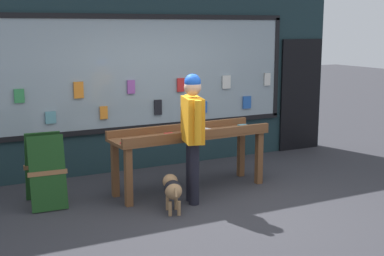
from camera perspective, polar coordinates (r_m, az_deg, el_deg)
ground_plane at (r=7.08m, az=3.05°, el=-8.45°), size 40.00×40.00×0.00m
shopfront_facade at (r=8.86m, az=-4.48°, el=6.55°), size 7.14×0.29×3.40m
display_table_main at (r=7.63m, az=-0.20°, el=-1.29°), size 2.33×0.73×0.92m
person_browsing at (r=7.01m, az=0.06°, el=0.02°), size 0.33×0.66×1.73m
small_dog at (r=6.83m, az=-2.10°, el=-6.49°), size 0.32×0.58×0.44m
sandwich_board_sign at (r=7.29m, az=-15.40°, el=-4.28°), size 0.52×0.64×0.96m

